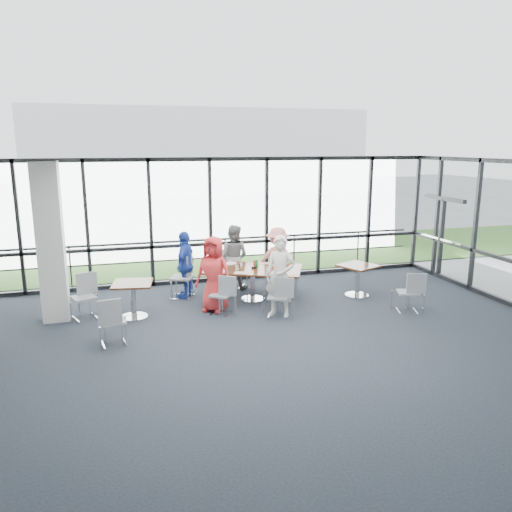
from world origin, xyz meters
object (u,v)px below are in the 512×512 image
object	(u,v)px
main_table	(252,273)
side_table_left	(133,289)
chair_main_nr	(278,297)
diner_far_left	(233,257)
chair_main_nl	(221,295)
chair_main_end	(182,278)
structural_column	(51,243)
diner_far_right	(277,259)
diner_near_left	(214,274)
diner_near_right	(280,276)
diner_end	(185,264)
chair_main_fr	(283,269)
side_table_right	(358,270)
chair_spare_la	(113,321)
chair_main_fl	(234,270)
chair_spare_lb	(84,298)
chair_spare_r	(408,292)

from	to	relation	value
main_table	side_table_left	xyz separation A→B (m)	(-2.69, -0.50, -0.03)
side_table_left	chair_main_nr	size ratio (longest dim) A/B	1.05
diner_far_left	chair_main_nl	world-z (taller)	diner_far_left
diner_far_left	chair_main_end	distance (m)	1.47
structural_column	diner_far_right	distance (m)	5.17
diner_far_right	diner_near_left	bearing A→B (deg)	49.47
diner_near_right	chair_main_nr	size ratio (longest dim) A/B	2.01
chair_main_nl	side_table_left	bearing A→B (deg)	-154.39
diner_near_right	diner_end	bearing A→B (deg)	166.58
diner_near_left	chair_main_fr	bearing A→B (deg)	69.73
structural_column	side_table_right	bearing A→B (deg)	-1.84
side_table_right	chair_main_fr	distance (m)	1.89
side_table_right	chair_spare_la	distance (m)	5.76
diner_near_left	chair_main_fl	bearing A→B (deg)	99.43
side_table_right	diner_end	size ratio (longest dim) A/B	0.66
diner_near_left	chair_spare_lb	world-z (taller)	diner_near_left
diner_end	chair_spare_r	size ratio (longest dim) A/B	1.81
diner_far_left	chair_main_fr	world-z (taller)	diner_far_left
side_table_right	diner_near_right	bearing A→B (deg)	-159.57
side_table_right	chair_spare_lb	xyz separation A→B (m)	(-6.13, 0.09, -0.17)
diner_far_left	chair_spare_la	size ratio (longest dim) A/B	1.81
diner_far_right	diner_near_right	bearing A→B (deg)	89.69
side_table_right	diner_near_right	xyz separation A→B (m)	(-2.21, -0.82, 0.23)
chair_main_fr	chair_spare_lb	world-z (taller)	chair_spare_lb
diner_near_left	diner_far_left	bearing A→B (deg)	99.31
structural_column	diner_near_left	size ratio (longest dim) A/B	1.96
side_table_right	chair_main_nr	xyz separation A→B (m)	(-2.26, -0.86, -0.19)
chair_spare_la	chair_spare_lb	size ratio (longest dim) A/B	0.97
side_table_left	chair_spare_lb	world-z (taller)	chair_spare_lb
main_table	diner_near_left	bearing A→B (deg)	-128.36
main_table	diner_near_right	size ratio (longest dim) A/B	1.47
diner_end	diner_near_left	bearing A→B (deg)	48.68
diner_near_right	chair_spare_r	size ratio (longest dim) A/B	1.97
diner_near_left	chair_spare_r	bearing A→B (deg)	19.05
structural_column	chair_main_fr	xyz separation A→B (m)	(5.23, 1.00, -1.15)
diner_near_right	diner_end	distance (m)	2.52
chair_main_end	side_table_right	bearing A→B (deg)	98.87
diner_near_left	chair_spare_lb	size ratio (longest dim) A/B	1.81
side_table_right	chair_main_fr	size ratio (longest dim) A/B	1.14
diner_near_right	chair_main_fr	world-z (taller)	diner_near_right
diner_end	chair_main_end	size ratio (longest dim) A/B	1.61
side_table_left	diner_far_right	size ratio (longest dim) A/B	0.58
main_table	chair_main_end	distance (m)	1.66
chair_main_fr	chair_spare_lb	size ratio (longest dim) A/B	1.00
chair_main_nr	chair_spare_lb	size ratio (longest dim) A/B	0.94
chair_main_fr	chair_spare_r	bearing A→B (deg)	151.81
chair_main_nl	chair_spare_lb	xyz separation A→B (m)	(-2.76, 0.49, 0.03)
diner_far_right	chair_spare_lb	world-z (taller)	diner_far_right
chair_main_nl	chair_main_nr	xyz separation A→B (m)	(1.11, -0.46, 0.00)
chair_main_fl	diner_near_right	bearing A→B (deg)	136.06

